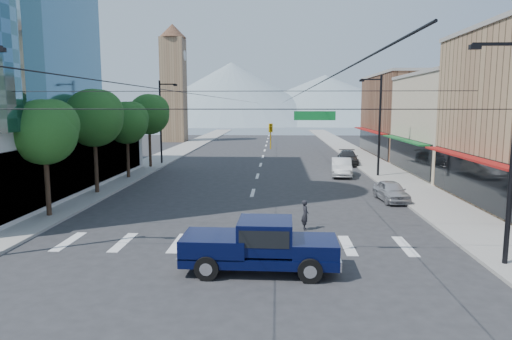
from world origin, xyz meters
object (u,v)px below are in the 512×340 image
object	(u,v)px
pedestrian	(305,215)
parked_car_near	(391,191)
parked_car_far	(348,158)
parked_car_mid	(341,167)
pickup_truck	(259,245)

from	to	relation	value
pedestrian	parked_car_near	bearing A→B (deg)	-45.20
pedestrian	parked_car_near	distance (m)	9.62
pedestrian	parked_car_far	xyz separation A→B (m)	(6.18, 26.38, -0.02)
parked_car_mid	parked_car_far	xyz separation A→B (m)	(1.80, 8.06, -0.06)
parked_car_far	parked_car_mid	bearing A→B (deg)	-96.84
pickup_truck	pedestrian	size ratio (longest dim) A/B	3.92
pickup_truck	parked_car_far	world-z (taller)	pickup_truck
pickup_truck	pedestrian	xyz separation A→B (m)	(2.13, 6.08, -0.29)
parked_car_near	parked_car_far	bearing A→B (deg)	85.18
parked_car_far	pedestrian	bearing A→B (deg)	-97.44
pedestrian	parked_car_far	distance (m)	27.09
pickup_truck	parked_car_far	bearing A→B (deg)	76.87
parked_car_mid	parked_car_far	size ratio (longest dim) A/B	0.95
parked_car_near	parked_car_far	world-z (taller)	parked_car_far
pickup_truck	parked_car_mid	bearing A→B (deg)	76.29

